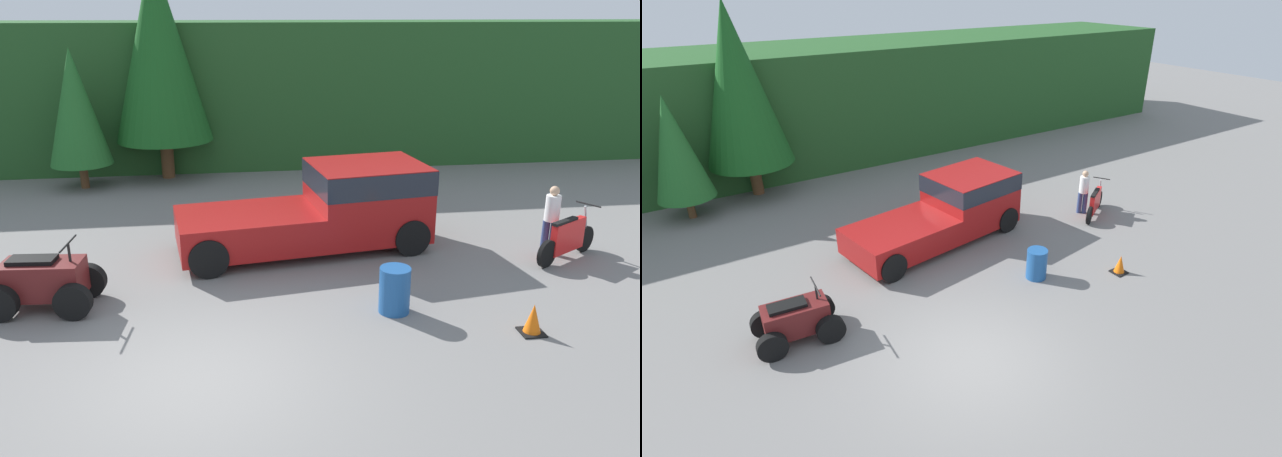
# 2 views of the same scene
# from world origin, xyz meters

# --- Properties ---
(ground_plane) EXTENTS (80.00, 80.00, 0.00)m
(ground_plane) POSITION_xyz_m (0.00, 0.00, 0.00)
(ground_plane) COLOR slate
(hillside_backdrop) EXTENTS (44.00, 6.00, 4.97)m
(hillside_backdrop) POSITION_xyz_m (0.00, 16.00, 2.48)
(hillside_backdrop) COLOR #235123
(hillside_backdrop) RESTS_ON ground_plane
(tree_left) EXTENTS (1.90, 1.90, 4.32)m
(tree_left) POSITION_xyz_m (-4.11, 11.65, 2.54)
(tree_left) COLOR brown
(tree_left) RESTS_ON ground_plane
(tree_mid_left) EXTENTS (3.13, 3.13, 7.11)m
(tree_mid_left) POSITION_xyz_m (-1.60, 12.65, 4.18)
(tree_mid_left) COLOR brown
(tree_mid_left) RESTS_ON ground_plane
(pickup_truck_red) EXTENTS (5.99, 3.03, 1.97)m
(pickup_truck_red) POSITION_xyz_m (2.84, 5.40, 1.03)
(pickup_truck_red) COLOR maroon
(pickup_truck_red) RESTS_ON ground_plane
(dirt_bike) EXTENTS (1.91, 1.23, 1.18)m
(dirt_bike) POSITION_xyz_m (7.98, 3.91, 0.48)
(dirt_bike) COLOR black
(dirt_bike) RESTS_ON ground_plane
(quad_atv) EXTENTS (2.07, 1.33, 1.31)m
(quad_atv) POSITION_xyz_m (-2.98, 2.91, 0.52)
(quad_atv) COLOR black
(quad_atv) RESTS_ON ground_plane
(rider_person) EXTENTS (0.47, 0.47, 1.61)m
(rider_person) POSITION_xyz_m (7.75, 4.30, 0.87)
(rider_person) COLOR navy
(rider_person) RESTS_ON ground_plane
(traffic_cone) EXTENTS (0.42, 0.42, 0.55)m
(traffic_cone) POSITION_xyz_m (5.66, 0.74, 0.25)
(traffic_cone) COLOR black
(traffic_cone) RESTS_ON ground_plane
(steel_barrel) EXTENTS (0.58, 0.58, 0.88)m
(steel_barrel) POSITION_xyz_m (3.48, 1.88, 0.44)
(steel_barrel) COLOR #1E5193
(steel_barrel) RESTS_ON ground_plane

